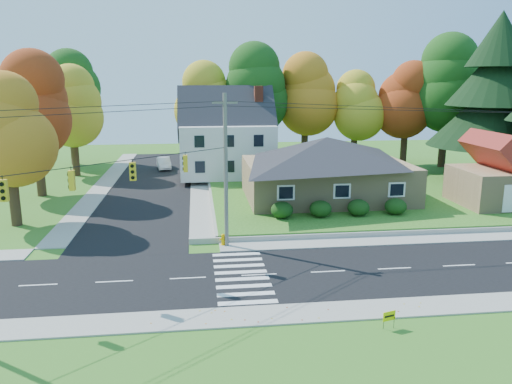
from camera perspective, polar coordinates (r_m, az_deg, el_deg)
ground at (r=28.62m, az=0.36°, el=-9.47°), size 120.00×120.00×0.00m
road_main at (r=28.62m, az=0.36°, el=-9.45°), size 90.00×8.00×0.02m
road_cross at (r=53.58m, az=-11.74°, el=0.87°), size 8.00×44.00×0.02m
sidewalk_north at (r=33.25m, az=-0.74°, el=-6.16°), size 90.00×2.00×0.08m
sidewalk_south at (r=24.09m, az=1.90°, el=-13.86°), size 90.00×2.00×0.08m
lawn at (r=51.13m, az=11.91°, el=0.57°), size 30.00×30.00×0.50m
ranch_house at (r=44.42m, az=8.02°, el=2.86°), size 14.60×10.60×5.40m
colonial_house at (r=54.73m, az=-3.33°, el=6.22°), size 10.40×8.40×9.60m
garage at (r=46.59m, az=26.21°, el=1.59°), size 7.30×6.30×4.60m
hedge_row at (r=38.90m, az=9.53°, el=-1.83°), size 10.70×1.70×1.27m
traffic_infrastructure at (r=28.38m, az=-0.28°, el=1.22°), size 38.10×10.66×10.00m
tree_lot_0 at (r=60.33m, az=-5.71°, el=10.34°), size 6.72×6.72×12.51m
tree_lot_1 at (r=59.73m, az=0.17°, el=11.63°), size 7.84×7.84×14.60m
tree_lot_2 at (r=61.76m, az=5.68°, el=11.00°), size 7.28×7.28×13.56m
tree_lot_3 at (r=62.43m, az=11.32°, el=9.64°), size 6.16×6.16×11.47m
tree_lot_4 at (r=63.60m, az=16.85°, el=9.99°), size 6.72×6.72×12.51m
tree_lot_5 at (r=63.47m, az=21.08°, el=11.46°), size 8.40×8.40×15.64m
conifer_east_a at (r=57.04m, az=25.67°, el=10.11°), size 12.80×12.80×16.96m
tree_west_0 at (r=40.79m, az=-26.59°, el=6.27°), size 6.16×6.16×11.47m
tree_west_1 at (r=50.49m, az=-24.08°, el=9.01°), size 7.28×7.28×13.56m
tree_west_2 at (r=59.92m, az=-20.33°, el=9.12°), size 6.72×6.72×12.51m
tree_west_3 at (r=68.11m, az=-20.55°, el=10.56°), size 7.84×7.84×14.60m
white_car at (r=62.41m, az=-10.48°, el=3.27°), size 2.07×4.45×1.41m
fire_hydrant at (r=33.32m, az=-3.77°, el=-5.50°), size 0.48×0.37×0.84m
yard_sign at (r=23.50m, az=14.98°, el=-13.57°), size 0.64×0.22×0.82m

